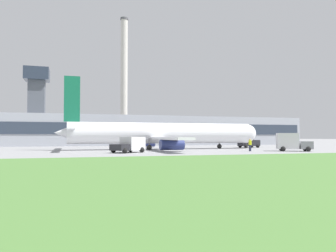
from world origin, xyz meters
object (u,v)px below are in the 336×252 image
airplane (161,133)px  ground_crew_person (250,145)px  fuel_truck (291,142)px  pushback_tug (249,143)px  baggage_truck (130,145)px

airplane → ground_crew_person: (10.21, -10.26, -1.66)m
fuel_truck → airplane: bearing=143.7°
airplane → ground_crew_person: size_ratio=18.67×
airplane → pushback_tug: bearing=8.6°
pushback_tug → airplane: bearing=-171.4°
airplane → fuel_truck: (16.00, -11.74, -1.34)m
pushback_tug → fuel_truck: fuel_truck is taller
baggage_truck → fuel_truck: (22.84, -2.39, 0.24)m
fuel_truck → baggage_truck: bearing=174.0°
fuel_truck → ground_crew_person: (-5.79, 1.48, -0.32)m
fuel_truck → ground_crew_person: fuel_truck is taller
ground_crew_person → fuel_truck: bearing=-14.3°
baggage_truck → fuel_truck: 22.97m
ground_crew_person → pushback_tug: bearing=60.0°
fuel_truck → ground_crew_person: 5.99m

